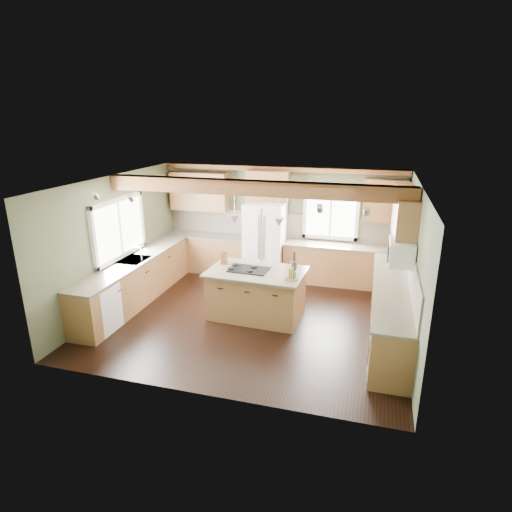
# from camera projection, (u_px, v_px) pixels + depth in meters

# --- Properties ---
(floor) EXTENTS (5.60, 5.60, 0.00)m
(floor) POSITION_uv_depth(u_px,v_px,m) (252.00, 317.00, 8.22)
(floor) COLOR black
(floor) RESTS_ON ground
(ceiling) EXTENTS (5.60, 5.60, 0.00)m
(ceiling) POSITION_uv_depth(u_px,v_px,m) (252.00, 181.00, 7.41)
(ceiling) COLOR silver
(ceiling) RESTS_ON wall_back
(wall_back) EXTENTS (5.60, 0.00, 5.60)m
(wall_back) POSITION_uv_depth(u_px,v_px,m) (281.00, 221.00, 10.10)
(wall_back) COLOR #474F38
(wall_back) RESTS_ON ground
(wall_left) EXTENTS (0.00, 5.00, 5.00)m
(wall_left) POSITION_uv_depth(u_px,v_px,m) (117.00, 241.00, 8.53)
(wall_left) COLOR #474F38
(wall_left) RESTS_ON ground
(wall_right) EXTENTS (0.00, 5.00, 5.00)m
(wall_right) POSITION_uv_depth(u_px,v_px,m) (414.00, 266.00, 7.09)
(wall_right) COLOR #474F38
(wall_right) RESTS_ON ground
(ceiling_beam) EXTENTS (5.55, 0.26, 0.26)m
(ceiling_beam) POSITION_uv_depth(u_px,v_px,m) (253.00, 188.00, 7.52)
(ceiling_beam) COLOR #572F19
(ceiling_beam) RESTS_ON ceiling
(soffit_trim) EXTENTS (5.55, 0.20, 0.10)m
(soffit_trim) POSITION_uv_depth(u_px,v_px,m) (281.00, 169.00, 9.62)
(soffit_trim) COLOR #572F19
(soffit_trim) RESTS_ON ceiling
(backsplash_back) EXTENTS (5.58, 0.03, 0.58)m
(backsplash_back) POSITION_uv_depth(u_px,v_px,m) (281.00, 225.00, 10.11)
(backsplash_back) COLOR brown
(backsplash_back) RESTS_ON wall_back
(backsplash_right) EXTENTS (0.03, 3.70, 0.58)m
(backsplash_right) POSITION_uv_depth(u_px,v_px,m) (412.00, 270.00, 7.17)
(backsplash_right) COLOR brown
(backsplash_right) RESTS_ON wall_right
(base_cab_back_left) EXTENTS (2.02, 0.60, 0.88)m
(base_cab_back_left) POSITION_uv_depth(u_px,v_px,m) (207.00, 253.00, 10.55)
(base_cab_back_left) COLOR brown
(base_cab_back_left) RESTS_ON floor
(counter_back_left) EXTENTS (2.06, 0.64, 0.04)m
(counter_back_left) POSITION_uv_depth(u_px,v_px,m) (207.00, 236.00, 10.41)
(counter_back_left) COLOR #4B4337
(counter_back_left) RESTS_ON base_cab_back_left
(base_cab_back_right) EXTENTS (2.62, 0.60, 0.88)m
(base_cab_back_right) POSITION_uv_depth(u_px,v_px,m) (342.00, 265.00, 9.71)
(base_cab_back_right) COLOR brown
(base_cab_back_right) RESTS_ON floor
(counter_back_right) EXTENTS (2.66, 0.64, 0.04)m
(counter_back_right) POSITION_uv_depth(u_px,v_px,m) (343.00, 246.00, 9.57)
(counter_back_right) COLOR #4B4337
(counter_back_right) RESTS_ON base_cab_back_right
(base_cab_left) EXTENTS (0.60, 3.70, 0.88)m
(base_cab_left) POSITION_uv_depth(u_px,v_px,m) (136.00, 282.00, 8.77)
(base_cab_left) COLOR brown
(base_cab_left) RESTS_ON floor
(counter_left) EXTENTS (0.64, 3.74, 0.04)m
(counter_left) POSITION_uv_depth(u_px,v_px,m) (134.00, 260.00, 8.63)
(counter_left) COLOR #4B4337
(counter_left) RESTS_ON base_cab_left
(base_cab_right) EXTENTS (0.60, 3.70, 0.88)m
(base_cab_right) POSITION_uv_depth(u_px,v_px,m) (390.00, 310.00, 7.48)
(base_cab_right) COLOR brown
(base_cab_right) RESTS_ON floor
(counter_right) EXTENTS (0.64, 3.74, 0.04)m
(counter_right) POSITION_uv_depth(u_px,v_px,m) (392.00, 286.00, 7.34)
(counter_right) COLOR #4B4337
(counter_right) RESTS_ON base_cab_right
(upper_cab_back_left) EXTENTS (1.40, 0.35, 0.90)m
(upper_cab_back_left) POSITION_uv_depth(u_px,v_px,m) (199.00, 191.00, 10.25)
(upper_cab_back_left) COLOR brown
(upper_cab_back_left) RESTS_ON wall_back
(upper_cab_over_fridge) EXTENTS (0.96, 0.35, 0.70)m
(upper_cab_over_fridge) POSITION_uv_depth(u_px,v_px,m) (268.00, 186.00, 9.75)
(upper_cab_over_fridge) COLOR brown
(upper_cab_over_fridge) RESTS_ON wall_back
(upper_cab_right) EXTENTS (0.35, 2.20, 0.90)m
(upper_cab_right) POSITION_uv_depth(u_px,v_px,m) (404.00, 216.00, 7.76)
(upper_cab_right) COLOR brown
(upper_cab_right) RESTS_ON wall_right
(upper_cab_back_corner) EXTENTS (0.90, 0.35, 0.90)m
(upper_cab_back_corner) POSITION_uv_depth(u_px,v_px,m) (385.00, 201.00, 9.14)
(upper_cab_back_corner) COLOR brown
(upper_cab_back_corner) RESTS_ON wall_back
(window_left) EXTENTS (0.04, 1.60, 1.05)m
(window_left) POSITION_uv_depth(u_px,v_px,m) (118.00, 228.00, 8.50)
(window_left) COLOR white
(window_left) RESTS_ON wall_left
(window_back) EXTENTS (1.10, 0.04, 1.00)m
(window_back) POSITION_uv_depth(u_px,v_px,m) (331.00, 214.00, 9.71)
(window_back) COLOR white
(window_back) RESTS_ON wall_back
(sink) EXTENTS (0.50, 0.65, 0.03)m
(sink) POSITION_uv_depth(u_px,v_px,m) (134.00, 260.00, 8.63)
(sink) COLOR #262628
(sink) RESTS_ON counter_left
(faucet) EXTENTS (0.02, 0.02, 0.28)m
(faucet) POSITION_uv_depth(u_px,v_px,m) (141.00, 254.00, 8.53)
(faucet) COLOR #B2B2B7
(faucet) RESTS_ON sink
(dishwasher) EXTENTS (0.60, 0.60, 0.84)m
(dishwasher) POSITION_uv_depth(u_px,v_px,m) (98.00, 308.00, 7.58)
(dishwasher) COLOR white
(dishwasher) RESTS_ON floor
(oven) EXTENTS (0.60, 0.72, 0.84)m
(oven) POSITION_uv_depth(u_px,v_px,m) (390.00, 347.00, 6.30)
(oven) COLOR white
(oven) RESTS_ON floor
(microwave) EXTENTS (0.40, 0.70, 0.38)m
(microwave) POSITION_uv_depth(u_px,v_px,m) (401.00, 252.00, 7.03)
(microwave) COLOR white
(microwave) RESTS_ON wall_right
(pendant_left) EXTENTS (0.18, 0.18, 0.16)m
(pendant_left) POSITION_uv_depth(u_px,v_px,m) (235.00, 219.00, 7.81)
(pendant_left) COLOR #B2B2B7
(pendant_left) RESTS_ON ceiling
(pendant_right) EXTENTS (0.18, 0.18, 0.16)m
(pendant_right) POSITION_uv_depth(u_px,v_px,m) (279.00, 223.00, 7.56)
(pendant_right) COLOR #B2B2B7
(pendant_right) RESTS_ON ceiling
(refrigerator) EXTENTS (0.90, 0.74, 1.80)m
(refrigerator) POSITION_uv_depth(u_px,v_px,m) (265.00, 241.00, 9.95)
(refrigerator) COLOR white
(refrigerator) RESTS_ON floor
(island) EXTENTS (1.73, 1.11, 0.88)m
(island) POSITION_uv_depth(u_px,v_px,m) (256.00, 294.00, 8.14)
(island) COLOR olive
(island) RESTS_ON floor
(island_top) EXTENTS (1.85, 1.23, 0.04)m
(island_top) POSITION_uv_depth(u_px,v_px,m) (256.00, 272.00, 7.99)
(island_top) COLOR #4B4337
(island_top) RESTS_ON island
(cooktop) EXTENTS (0.75, 0.52, 0.02)m
(cooktop) POSITION_uv_depth(u_px,v_px,m) (249.00, 269.00, 8.03)
(cooktop) COLOR black
(cooktop) RESTS_ON island_top
(knife_block) EXTENTS (0.12, 0.09, 0.21)m
(knife_block) POSITION_uv_depth(u_px,v_px,m) (224.00, 259.00, 8.32)
(knife_block) COLOR brown
(knife_block) RESTS_ON island_top
(utensil_crock) EXTENTS (0.14, 0.14, 0.15)m
(utensil_crock) POSITION_uv_depth(u_px,v_px,m) (294.00, 265.00, 8.07)
(utensil_crock) COLOR #3A322E
(utensil_crock) RESTS_ON island_top
(bottle_tray) EXTENTS (0.25, 0.25, 0.21)m
(bottle_tray) POSITION_uv_depth(u_px,v_px,m) (292.00, 274.00, 7.55)
(bottle_tray) COLOR brown
(bottle_tray) RESTS_ON island_top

